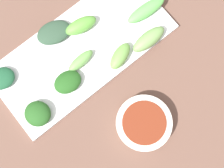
{
  "coord_description": "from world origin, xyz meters",
  "views": [
    {
      "loc": [
        -0.12,
        0.05,
        0.65
      ],
      "look_at": [
        -0.04,
        -0.02,
        0.05
      ],
      "focal_mm": 48.48,
      "sensor_mm": 36.0,
      "label": 1
    }
  ],
  "objects": [
    {
      "name": "tabletop",
      "position": [
        0.0,
        0.0,
        0.01
      ],
      "size": [
        2.1,
        2.1,
        0.02
      ],
      "primitive_type": "cube",
      "color": "brown",
      "rests_on": "ground"
    },
    {
      "name": "sauce_bowl",
      "position": [
        -0.14,
        -0.02,
        0.04
      ],
      "size": [
        0.11,
        0.11,
        0.03
      ],
      "color": "silver",
      "rests_on": "tabletop"
    },
    {
      "name": "serving_plate",
      "position": [
        0.06,
        -0.02,
        0.03
      ],
      "size": [
        0.18,
        0.39,
        0.01
      ],
      "primitive_type": "cube",
      "color": "white",
      "rests_on": "tabletop"
    },
    {
      "name": "broccoli_stalk_0",
      "position": [
        0.1,
        -0.05,
        0.05
      ],
      "size": [
        0.04,
        0.07,
        0.03
      ],
      "primitive_type": "ellipsoid",
      "rotation": [
        0.0,
        0.0,
        -0.19
      ],
      "color": "#5DA53D",
      "rests_on": "serving_plate"
    },
    {
      "name": "broccoli_leafy_1",
      "position": [
        0.13,
        0.01,
        0.04
      ],
      "size": [
        0.07,
        0.08,
        0.02
      ],
      "primitive_type": "ellipsoid",
      "rotation": [
        0.0,
        0.0,
        -0.25
      ],
      "color": "#2E4934",
      "rests_on": "serving_plate"
    },
    {
      "name": "broccoli_leafy_2",
      "position": [
        0.01,
        0.13,
        0.05
      ],
      "size": [
        0.07,
        0.07,
        0.03
      ],
      "primitive_type": "ellipsoid",
      "rotation": [
        0.0,
        0.0,
        0.33
      ],
      "color": "#24551E",
      "rests_on": "serving_plate"
    },
    {
      "name": "broccoli_leafy_3",
      "position": [
        0.12,
        0.15,
        0.04
      ],
      "size": [
        0.06,
        0.07,
        0.02
      ],
      "primitive_type": "ellipsoid",
      "rotation": [
        0.0,
        0.0,
        -0.3
      ],
      "color": "#1D5231",
      "rests_on": "serving_plate"
    },
    {
      "name": "broccoli_stalk_4",
      "position": [
        0.0,
        -0.07,
        0.04
      ],
      "size": [
        0.05,
        0.07,
        0.03
      ],
      "primitive_type": "ellipsoid",
      "rotation": [
        0.0,
        0.0,
        0.35
      ],
      "color": "#6DA44A",
      "rests_on": "serving_plate"
    },
    {
      "name": "broccoli_leafy_5",
      "position": [
        0.03,
        0.05,
        0.04
      ],
      "size": [
        0.05,
        0.06,
        0.02
      ],
      "primitive_type": "ellipsoid",
      "rotation": [
        0.0,
        0.0,
        -0.13
      ],
      "color": "#22541C",
      "rests_on": "serving_plate"
    },
    {
      "name": "broccoli_stalk_6",
      "position": [
        -0.01,
        -0.14,
        0.05
      ],
      "size": [
        0.03,
        0.08,
        0.03
      ],
      "primitive_type": "ellipsoid",
      "rotation": [
        0.0,
        0.0,
        -0.01
      ],
      "color": "#76A558",
      "rests_on": "serving_plate"
    },
    {
      "name": "broccoli_stalk_7",
      "position": [
        0.04,
        -0.18,
        0.04
      ],
      "size": [
        0.04,
        0.1,
        0.02
      ],
      "primitive_type": "ellipsoid",
      "rotation": [
        0.0,
        0.0,
        -0.07
      ],
      "color": "#62BA55",
      "rests_on": "serving_plate"
    },
    {
      "name": "broccoli_stalk_8",
      "position": [
        0.04,
        0.0,
        0.04
      ],
      "size": [
        0.03,
        0.07,
        0.02
      ],
      "primitive_type": "ellipsoid",
      "rotation": [
        0.0,
        0.0,
        0.07
      ],
      "color": "#6CA651",
      "rests_on": "serving_plate"
    }
  ]
}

